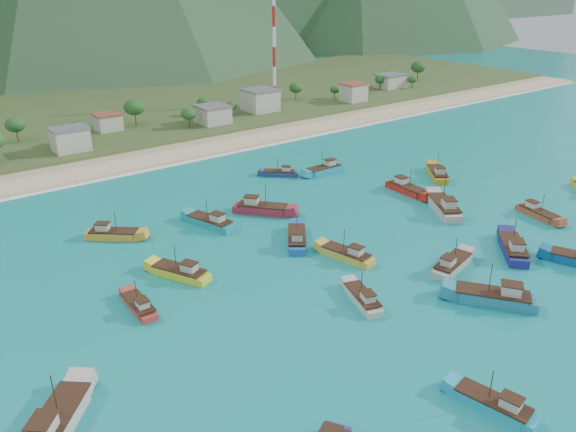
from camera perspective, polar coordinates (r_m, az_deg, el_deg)
ground at (r=102.66m, az=8.65°, el=-3.97°), size 600.00×600.00×0.00m
beach at (r=163.38m, az=-11.40°, el=6.32°), size 400.00×18.00×1.20m
land at (r=218.42m, az=-18.63°, el=9.85°), size 400.00×110.00×2.40m
surf_line at (r=155.21m, az=-9.83°, el=5.53°), size 400.00×2.50×0.08m
village at (r=188.64m, az=-10.10°, el=10.17°), size 225.86×26.29×7.15m
vegetation at (r=182.72m, az=-15.64°, el=9.42°), size 280.05×25.87×8.87m
radio_tower at (r=211.33m, az=-1.43°, el=16.80°), size 1.20×1.20×41.68m
boat_0 at (r=70.92m, az=-22.56°, el=-19.00°), size 10.95×11.85×7.37m
boat_1 at (r=88.69m, az=-14.88°, el=-8.88°), size 2.70×8.60×5.05m
boat_2 at (r=123.84m, az=15.56°, el=0.83°), size 10.19×12.93×7.63m
boat_3 at (r=95.92m, az=-10.87°, el=-5.72°), size 7.33×10.70×6.15m
boat_5 at (r=112.83m, az=-17.34°, el=-1.81°), size 9.69×8.86×6.00m
boat_7 at (r=141.45m, az=-0.82°, el=4.34°), size 8.00×7.67×5.06m
boat_8 at (r=109.72m, az=21.86°, el=-3.12°), size 10.78×10.59×6.89m
boat_10 at (r=100.54m, az=6.01°, el=-4.00°), size 5.14×10.44×5.93m
boat_12 at (r=88.18m, az=7.60°, el=-8.39°), size 5.44×9.51×5.39m
boat_14 at (r=113.65m, az=-7.88°, el=-0.68°), size 6.28×11.37×6.44m
boat_15 at (r=119.02m, az=-2.71°, el=0.71°), size 10.32×11.10×6.92m
boat_17 at (r=133.00m, az=11.97°, el=2.66°), size 3.72×11.08×6.47m
boat_19 at (r=143.67m, az=3.71°, el=4.69°), size 10.61×3.16×6.26m
boat_20 at (r=92.71m, az=20.19°, el=-7.81°), size 10.14×12.10×7.26m
boat_22 at (r=72.80m, az=20.20°, el=-17.63°), size 4.68×9.94×5.66m
boat_23 at (r=144.93m, az=14.93°, el=4.12°), size 9.54×10.68×6.56m
boat_24 at (r=100.70m, az=16.32°, el=-4.82°), size 10.75×5.42×6.10m
boat_25 at (r=105.74m, az=0.90°, el=-2.37°), size 9.02×10.54×6.37m
boat_26 at (r=128.20m, az=24.03°, el=0.20°), size 4.68×9.98×5.68m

